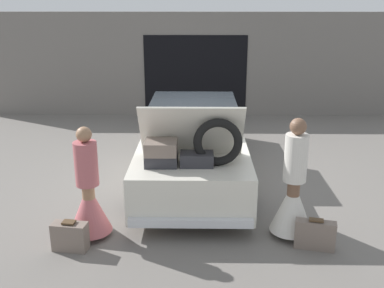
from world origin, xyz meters
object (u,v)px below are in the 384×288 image
at_px(car, 193,142).
at_px(person_left, 89,198).
at_px(suitcase_beside_left_person, 70,236).
at_px(person_right, 293,195).
at_px(suitcase_beside_right_person, 315,235).

bearing_deg(car, person_left, -120.97).
height_order(person_left, suitcase_beside_left_person, person_left).
relative_size(car, person_left, 3.14).
bearing_deg(person_left, suitcase_beside_left_person, -20.00).
relative_size(person_right, suitcase_beside_left_person, 3.52).
xyz_separation_m(person_right, suitcase_beside_right_person, (0.24, -0.35, -0.40)).
relative_size(person_left, person_right, 0.93).
height_order(person_left, person_right, person_right).
bearing_deg(car, suitcase_beside_left_person, -120.28).
relative_size(car, person_right, 2.93).
xyz_separation_m(suitcase_beside_left_person, suitcase_beside_right_person, (3.20, 0.08, 0.01)).
bearing_deg(person_left, car, 154.86).
relative_size(person_right, suitcase_beside_right_person, 3.11).
height_order(car, person_right, car).
distance_m(person_left, suitcase_beside_right_person, 3.05).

